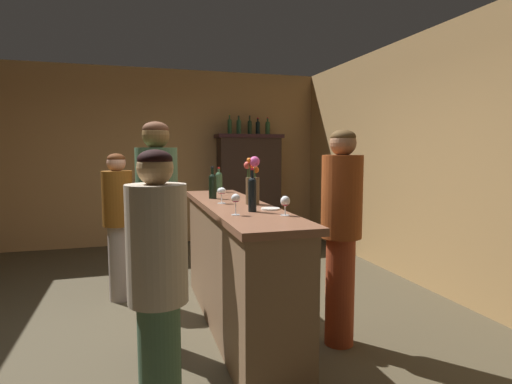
{
  "coord_description": "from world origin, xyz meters",
  "views": [
    {
      "loc": [
        -0.39,
        -3.44,
        1.54
      ],
      "look_at": [
        0.59,
        -0.16,
        1.19
      ],
      "focal_mm": 29.04,
      "sensor_mm": 36.0,
      "label": 1
    }
  ],
  "objects_px": {
    "display_bottle_center": "(250,126)",
    "wine_bottle_pinot": "(219,181)",
    "wine_glass_rear": "(222,192)",
    "wine_glass_front": "(236,200)",
    "flower_arrangement": "(253,183)",
    "cheese_plate": "(270,209)",
    "display_bottle_right": "(268,127)",
    "bar_counter": "(236,265)",
    "display_bottle_midright": "(258,127)",
    "wine_glass_mid": "(285,202)",
    "display_cabinet": "(249,186)",
    "bartender": "(341,226)",
    "wine_bottle_rose": "(252,193)",
    "display_bottle_left": "(230,126)",
    "patron_by_cabinet": "(158,225)",
    "patron_in_navy": "(118,219)",
    "wine_bottle_malbec": "(213,185)",
    "display_bottle_midleft": "(239,126)"
  },
  "relations": [
    {
      "from": "wine_bottle_malbec",
      "to": "wine_bottle_pinot",
      "type": "height_order",
      "value": "wine_bottle_malbec"
    },
    {
      "from": "flower_arrangement",
      "to": "bartender",
      "type": "distance_m",
      "value": 0.82
    },
    {
      "from": "display_bottle_center",
      "to": "wine_bottle_pinot",
      "type": "bearing_deg",
      "value": -113.79
    },
    {
      "from": "wine_bottle_malbec",
      "to": "display_bottle_left",
      "type": "distance_m",
      "value": 3.03
    },
    {
      "from": "display_cabinet",
      "to": "display_bottle_left",
      "type": "distance_m",
      "value": 1.05
    },
    {
      "from": "display_bottle_midright",
      "to": "bartender",
      "type": "distance_m",
      "value": 3.98
    },
    {
      "from": "display_bottle_center",
      "to": "display_bottle_right",
      "type": "height_order",
      "value": "display_bottle_center"
    },
    {
      "from": "display_bottle_midleft",
      "to": "patron_in_navy",
      "type": "height_order",
      "value": "display_bottle_midleft"
    },
    {
      "from": "display_cabinet",
      "to": "display_bottle_center",
      "type": "xyz_separation_m",
      "value": [
        0.01,
        -0.0,
        0.99
      ]
    },
    {
      "from": "wine_bottle_rose",
      "to": "wine_glass_front",
      "type": "distance_m",
      "value": 0.21
    },
    {
      "from": "wine_glass_mid",
      "to": "patron_in_navy",
      "type": "distance_m",
      "value": 2.07
    },
    {
      "from": "flower_arrangement",
      "to": "cheese_plate",
      "type": "height_order",
      "value": "flower_arrangement"
    },
    {
      "from": "bar_counter",
      "to": "display_bottle_midright",
      "type": "distance_m",
      "value": 3.74
    },
    {
      "from": "wine_glass_front",
      "to": "display_bottle_midright",
      "type": "bearing_deg",
      "value": 70.94
    },
    {
      "from": "wine_bottle_rose",
      "to": "wine_bottle_malbec",
      "type": "distance_m",
      "value": 0.92
    },
    {
      "from": "wine_glass_rear",
      "to": "display_bottle_center",
      "type": "distance_m",
      "value": 3.49
    },
    {
      "from": "bar_counter",
      "to": "display_bottle_midright",
      "type": "relative_size",
      "value": 8.88
    },
    {
      "from": "wine_bottle_pinot",
      "to": "patron_by_cabinet",
      "type": "distance_m",
      "value": 1.53
    },
    {
      "from": "wine_bottle_pinot",
      "to": "display_bottle_right",
      "type": "distance_m",
      "value": 2.66
    },
    {
      "from": "wine_bottle_pinot",
      "to": "patron_by_cabinet",
      "type": "height_order",
      "value": "patron_by_cabinet"
    },
    {
      "from": "wine_glass_rear",
      "to": "wine_bottle_pinot",
      "type": "bearing_deg",
      "value": 79.77
    },
    {
      "from": "cheese_plate",
      "to": "display_bottle_right",
      "type": "distance_m",
      "value": 3.95
    },
    {
      "from": "wine_bottle_rose",
      "to": "wine_bottle_malbec",
      "type": "relative_size",
      "value": 1.07
    },
    {
      "from": "display_bottle_center",
      "to": "display_cabinet",
      "type": "bearing_deg",
      "value": 180.0
    },
    {
      "from": "wine_bottle_rose",
      "to": "display_bottle_right",
      "type": "height_order",
      "value": "display_bottle_right"
    },
    {
      "from": "bar_counter",
      "to": "bartender",
      "type": "height_order",
      "value": "bartender"
    },
    {
      "from": "patron_by_cabinet",
      "to": "patron_in_navy",
      "type": "height_order",
      "value": "patron_by_cabinet"
    },
    {
      "from": "wine_glass_front",
      "to": "display_bottle_center",
      "type": "relative_size",
      "value": 0.49
    },
    {
      "from": "bar_counter",
      "to": "wine_glass_front",
      "type": "relative_size",
      "value": 16.2
    },
    {
      "from": "wine_glass_front",
      "to": "wine_glass_rear",
      "type": "height_order",
      "value": "wine_glass_front"
    },
    {
      "from": "display_bottle_left",
      "to": "display_bottle_right",
      "type": "height_order",
      "value": "display_bottle_left"
    },
    {
      "from": "cheese_plate",
      "to": "display_bottle_right",
      "type": "xyz_separation_m",
      "value": [
        1.18,
        3.67,
        0.83
      ]
    },
    {
      "from": "display_cabinet",
      "to": "display_bottle_midright",
      "type": "relative_size",
      "value": 6.5
    },
    {
      "from": "wine_glass_mid",
      "to": "display_bottle_midright",
      "type": "relative_size",
      "value": 0.5
    },
    {
      "from": "wine_glass_rear",
      "to": "wine_glass_front",
      "type": "bearing_deg",
      "value": -93.24
    },
    {
      "from": "display_bottle_center",
      "to": "patron_by_cabinet",
      "type": "bearing_deg",
      "value": -115.84
    },
    {
      "from": "display_bottle_left",
      "to": "patron_in_navy",
      "type": "relative_size",
      "value": 0.22
    },
    {
      "from": "wine_glass_mid",
      "to": "display_cabinet",
      "type": "bearing_deg",
      "value": 77.93
    },
    {
      "from": "display_cabinet",
      "to": "cheese_plate",
      "type": "distance_m",
      "value": 3.77
    },
    {
      "from": "wine_bottle_rose",
      "to": "display_bottle_left",
      "type": "height_order",
      "value": "display_bottle_left"
    },
    {
      "from": "wine_glass_rear",
      "to": "display_bottle_midleft",
      "type": "distance_m",
      "value": 3.43
    },
    {
      "from": "display_bottle_center",
      "to": "bartender",
      "type": "relative_size",
      "value": 0.18
    },
    {
      "from": "flower_arrangement",
      "to": "display_bottle_left",
      "type": "xyz_separation_m",
      "value": [
        0.58,
        3.34,
        0.67
      ]
    },
    {
      "from": "wine_bottle_pinot",
      "to": "wine_bottle_rose",
      "type": "bearing_deg",
      "value": -92.14
    },
    {
      "from": "bar_counter",
      "to": "display_cabinet",
      "type": "height_order",
      "value": "display_cabinet"
    },
    {
      "from": "wine_glass_rear",
      "to": "wine_bottle_malbec",
      "type": "bearing_deg",
      "value": 90.89
    },
    {
      "from": "flower_arrangement",
      "to": "display_bottle_left",
      "type": "distance_m",
      "value": 3.45
    },
    {
      "from": "display_cabinet",
      "to": "wine_bottle_rose",
      "type": "relative_size",
      "value": 5.51
    },
    {
      "from": "display_bottle_center",
      "to": "patron_by_cabinet",
      "type": "xyz_separation_m",
      "value": [
        -1.71,
        -3.54,
        -0.95
      ]
    },
    {
      "from": "display_bottle_midright",
      "to": "bartender",
      "type": "bearing_deg",
      "value": -97.22
    }
  ]
}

